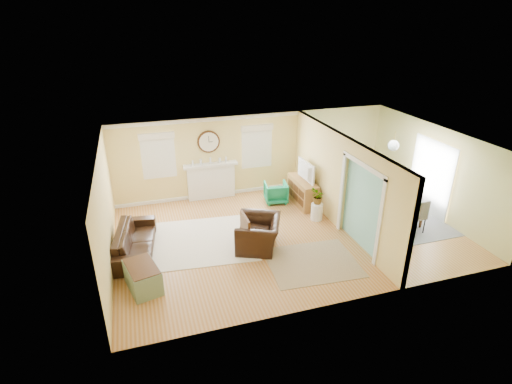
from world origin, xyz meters
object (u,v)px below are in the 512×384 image
credenza (303,192)px  eames_chair (259,233)px  sofa (135,241)px  dining_table (390,205)px  green_chair (276,192)px

credenza → eames_chair: bearing=-135.8°
sofa → dining_table: bearing=-83.5°
green_chair → sofa: bearing=30.8°
eames_chair → green_chair: size_ratio=1.72×
green_chair → credenza: bearing=161.6°
sofa → credenza: 5.24m
green_chair → dining_table: (2.87, -1.90, 0.03)m
sofa → credenza: size_ratio=1.56×
eames_chair → dining_table: (4.20, 0.51, -0.05)m
sofa → dining_table: size_ratio=1.11×
eames_chair → green_chair: bearing=174.5°
green_chair → eames_chair: bearing=70.1°
green_chair → dining_table: dining_table is taller
sofa → green_chair: bearing=-60.4°
credenza → sofa: bearing=-165.3°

